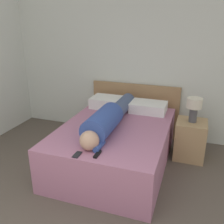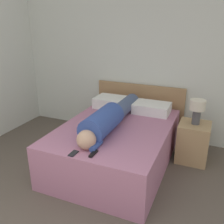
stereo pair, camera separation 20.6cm
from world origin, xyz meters
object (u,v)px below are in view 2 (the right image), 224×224
at_px(pillow_near_headboard, 113,102).
at_px(pillow_second, 152,108).
at_px(tv_remote, 93,154).
at_px(table_lamp, 197,108).
at_px(cell_phone, 73,153).
at_px(bed, 116,145).
at_px(person_lying, 109,118).
at_px(nightstand, 193,142).

relative_size(pillow_near_headboard, pillow_second, 1.05).
bearing_deg(tv_remote, pillow_second, 80.71).
bearing_deg(pillow_near_headboard, table_lamp, -7.17).
height_order(table_lamp, cell_phone, table_lamp).
xyz_separation_m(table_lamp, pillow_near_headboard, (-1.32, 0.17, -0.13)).
relative_size(pillow_second, tv_remote, 3.64).
relative_size(bed, person_lying, 1.14).
distance_m(bed, person_lying, 0.44).
bearing_deg(person_lying, pillow_second, 64.68).
bearing_deg(table_lamp, pillow_second, 166.14).
xyz_separation_m(nightstand, person_lying, (-1.04, -0.62, 0.43)).
relative_size(nightstand, cell_phone, 4.38).
height_order(bed, table_lamp, table_lamp).
relative_size(nightstand, tv_remote, 3.79).
height_order(nightstand, pillow_second, pillow_second).
distance_m(table_lamp, tv_remote, 1.63).
relative_size(nightstand, table_lamp, 1.62).
bearing_deg(pillow_second, pillow_near_headboard, 180.00).
height_order(bed, person_lying, person_lying).
relative_size(person_lying, pillow_near_headboard, 2.95).
bearing_deg(person_lying, table_lamp, 30.82).
relative_size(bed, table_lamp, 5.51).
xyz_separation_m(nightstand, pillow_second, (-0.67, 0.17, 0.37)).
height_order(pillow_second, tv_remote, pillow_second).
height_order(pillow_second, cell_phone, pillow_second).
bearing_deg(table_lamp, pillow_near_headboard, 172.83).
height_order(bed, pillow_near_headboard, pillow_near_headboard).
relative_size(table_lamp, pillow_near_headboard, 0.61).
xyz_separation_m(person_lying, pillow_second, (0.37, 0.79, -0.06)).
bearing_deg(person_lying, cell_phone, -95.49).
bearing_deg(nightstand, cell_phone, -128.59).
height_order(person_lying, cell_phone, person_lying).
bearing_deg(pillow_near_headboard, person_lying, -70.99).
bearing_deg(pillow_near_headboard, cell_phone, -82.85).
height_order(nightstand, pillow_near_headboard, pillow_near_headboard).
relative_size(pillow_second, cell_phone, 4.20).
distance_m(pillow_near_headboard, pillow_second, 0.65).
xyz_separation_m(person_lying, cell_phone, (-0.07, -0.78, -0.13)).
distance_m(table_lamp, pillow_second, 0.71).
relative_size(table_lamp, cell_phone, 2.70).
height_order(person_lying, tv_remote, person_lying).
distance_m(person_lying, pillow_second, 0.88).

